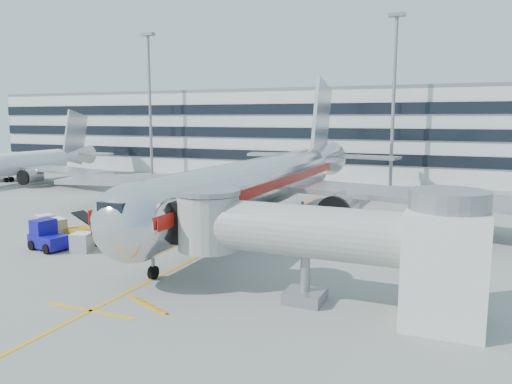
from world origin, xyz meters
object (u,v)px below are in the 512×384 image
at_px(cargo_container_right, 45,223).
at_px(ramp_worker, 112,246).
at_px(main_jet, 266,181).
at_px(belt_loader, 92,234).
at_px(cargo_container_left, 54,229).
at_px(cargo_container_front, 82,242).
at_px(baggage_tug, 47,237).

distance_m(cargo_container_right, ramp_worker, 12.77).
distance_m(main_jet, belt_loader, 17.52).
relative_size(cargo_container_left, cargo_container_front, 1.29).
height_order(baggage_tug, cargo_container_front, baggage_tug).
relative_size(belt_loader, cargo_container_right, 2.86).
distance_m(belt_loader, cargo_container_right, 7.38).
distance_m(baggage_tug, cargo_container_front, 3.16).
relative_size(cargo_container_front, ramp_worker, 1.05).
distance_m(main_jet, cargo_container_right, 21.60).
bearing_deg(main_jet, ramp_worker, -109.78).
bearing_deg(baggage_tug, belt_loader, 63.93).
relative_size(main_jet, cargo_container_right, 27.25).
bearing_deg(ramp_worker, cargo_container_left, 115.34).
bearing_deg(main_jet, baggage_tug, -126.08).
xyz_separation_m(cargo_container_right, ramp_worker, (11.84, -4.79, 0.07)).
distance_m(main_jet, baggage_tug, 21.04).
xyz_separation_m(belt_loader, cargo_container_front, (1.48, -2.80, 0.06)).
relative_size(belt_loader, ramp_worker, 3.21).
bearing_deg(cargo_container_right, belt_loader, -13.56).
xyz_separation_m(main_jet, baggage_tug, (-12.25, -16.81, -3.18)).
xyz_separation_m(baggage_tug, cargo_container_left, (-2.04, 2.74, -0.12)).
distance_m(main_jet, ramp_worker, 17.90).
bearing_deg(ramp_worker, cargo_container_front, 127.28).
distance_m(baggage_tug, cargo_container_right, 7.51).
bearing_deg(cargo_container_left, baggage_tug, -53.33).
distance_m(main_jet, cargo_container_left, 20.33).
height_order(cargo_container_right, cargo_container_front, cargo_container_front).
distance_m(cargo_container_left, cargo_container_right, 4.21).
distance_m(cargo_container_right, cargo_container_front, 9.77).
relative_size(baggage_tug, cargo_container_right, 1.89).
height_order(main_jet, baggage_tug, main_jet).
xyz_separation_m(main_jet, ramp_worker, (-5.95, -16.54, -3.40)).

